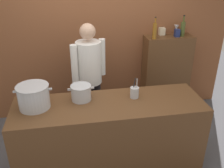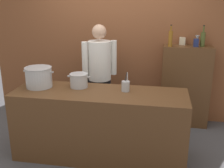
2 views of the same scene
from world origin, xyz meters
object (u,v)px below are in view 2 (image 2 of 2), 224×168
object	(u,v)px
stockpot_large	(39,77)
wine_glass_wide	(197,38)
wine_bottle_amber	(170,38)
spice_tin_navy	(196,43)
chef	(100,71)
spice_tin_cream	(182,41)
utensil_crock	(126,86)
stockpot_small	(79,80)
wine_bottle_olive	(203,39)

from	to	relation	value
stockpot_large	wine_glass_wide	xyz separation A→B (m)	(2.10, 1.18, 0.39)
wine_bottle_amber	spice_tin_navy	bearing A→B (deg)	7.89
wine_glass_wide	chef	bearing A→B (deg)	-160.59
spice_tin_cream	spice_tin_navy	size ratio (longest dim) A/B	0.97
utensil_crock	wine_glass_wide	bearing A→B (deg)	50.34
stockpot_large	chef	bearing A→B (deg)	45.60
stockpot_large	stockpot_small	world-z (taller)	stockpot_large
chef	wine_glass_wide	distance (m)	1.59
stockpot_small	spice_tin_navy	distance (m)	1.89
stockpot_large	spice_tin_navy	world-z (taller)	spice_tin_navy
chef	wine_glass_wide	world-z (taller)	chef
utensil_crock	spice_tin_navy	distance (m)	1.46
stockpot_small	spice_tin_cream	bearing A→B (deg)	40.07
wine_bottle_olive	wine_glass_wide	distance (m)	0.10
wine_glass_wide	wine_bottle_olive	bearing A→B (deg)	-44.99
wine_bottle_amber	wine_glass_wide	distance (m)	0.44
wine_bottle_olive	spice_tin_cream	world-z (taller)	wine_bottle_olive
utensil_crock	wine_bottle_amber	world-z (taller)	wine_bottle_amber
spice_tin_cream	wine_glass_wide	bearing A→B (deg)	-11.73
utensil_crock	spice_tin_navy	size ratio (longest dim) A/B	2.09
stockpot_large	wine_bottle_amber	distance (m)	2.02
stockpot_large	spice_tin_cream	xyz separation A→B (m)	(1.88, 1.23, 0.33)
utensil_crock	spice_tin_cream	xyz separation A→B (m)	(0.74, 1.20, 0.40)
wine_bottle_olive	wine_glass_wide	xyz separation A→B (m)	(-0.07, 0.07, -0.01)
stockpot_small	spice_tin_cream	distance (m)	1.82
chef	utensil_crock	size ratio (longest dim) A/B	6.65
stockpot_large	spice_tin_cream	world-z (taller)	spice_tin_cream
stockpot_large	stockpot_small	xyz separation A→B (m)	(0.52, 0.08, -0.04)
stockpot_large	utensil_crock	bearing A→B (deg)	1.60
wine_glass_wide	utensil_crock	bearing A→B (deg)	-129.66
wine_bottle_olive	spice_tin_cream	size ratio (longest dim) A/B	2.79
stockpot_large	utensil_crock	size ratio (longest dim) A/B	1.64
chef	stockpot_large	size ratio (longest dim) A/B	4.04
stockpot_large	utensil_crock	xyz separation A→B (m)	(1.14, 0.03, -0.06)
stockpot_small	utensil_crock	distance (m)	0.63
chef	utensil_crock	world-z (taller)	chef
wine_bottle_amber	spice_tin_navy	world-z (taller)	wine_bottle_amber
chef	stockpot_large	bearing A→B (deg)	18.17
chef	wine_bottle_amber	xyz separation A→B (m)	(1.03, 0.35, 0.47)
wine_bottle_amber	spice_tin_navy	xyz separation A→B (m)	(0.38, 0.05, -0.07)
stockpot_small	stockpot_large	bearing A→B (deg)	-170.78
utensil_crock	spice_tin_cream	bearing A→B (deg)	58.41
utensil_crock	wine_bottle_olive	xyz separation A→B (m)	(1.03, 1.08, 0.46)
chef	utensil_crock	distance (m)	0.81
stockpot_small	utensil_crock	size ratio (longest dim) A/B	1.21
wine_bottle_amber	wine_bottle_olive	bearing A→B (deg)	9.82
utensil_crock	wine_bottle_amber	size ratio (longest dim) A/B	0.76
wine_bottle_amber	wine_bottle_olive	size ratio (longest dim) A/B	1.02
stockpot_large	wine_bottle_amber	size ratio (longest dim) A/B	1.25
stockpot_small	wine_glass_wide	world-z (taller)	wine_glass_wide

